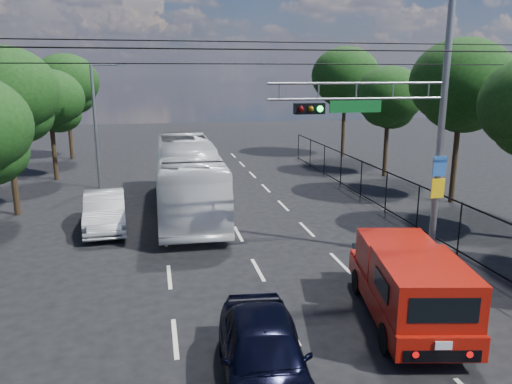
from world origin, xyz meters
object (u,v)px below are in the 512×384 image
object	(u,v)px
white_bus	(188,177)
white_van	(105,211)
navy_hatchback	(264,354)
signal_mast	(410,113)
red_pickup	(408,283)

from	to	relation	value
white_bus	white_van	bearing A→B (deg)	-148.23
navy_hatchback	white_bus	world-z (taller)	white_bus
signal_mast	white_bus	world-z (taller)	signal_mast
white_bus	navy_hatchback	bearing A→B (deg)	-86.78
red_pickup	white_bus	world-z (taller)	white_bus
signal_mast	white_bus	bearing A→B (deg)	131.00
signal_mast	white_bus	distance (m)	11.33
navy_hatchback	white_van	bearing A→B (deg)	114.80
navy_hatchback	red_pickup	bearing A→B (deg)	30.57
navy_hatchback	white_bus	bearing A→B (deg)	97.77
signal_mast	navy_hatchback	bearing A→B (deg)	-135.46
red_pickup	navy_hatchback	bearing A→B (deg)	-155.03
navy_hatchback	white_van	distance (m)	13.02
red_pickup	white_bus	bearing A→B (deg)	111.70
white_van	signal_mast	bearing A→B (deg)	-32.90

